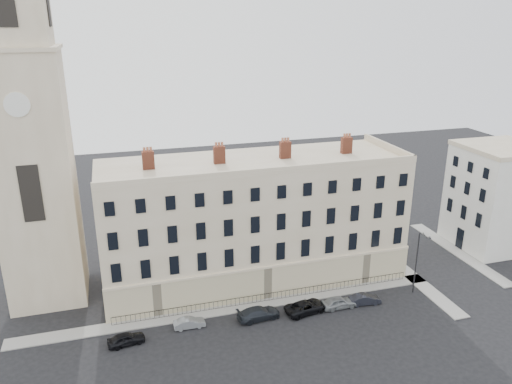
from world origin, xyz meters
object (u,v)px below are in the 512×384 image
(car_c, at_px, (259,313))
(streetlamp, at_px, (417,260))
(car_a, at_px, (126,339))
(car_e, at_px, (339,302))
(car_b, at_px, (190,323))
(car_f, at_px, (365,299))
(car_d, at_px, (306,307))

(car_c, height_order, streetlamp, streetlamp)
(car_a, xyz_separation_m, car_e, (23.22, 0.11, 0.05))
(car_a, height_order, car_b, car_a)
(car_a, distance_m, car_b, 6.60)
(car_a, relative_size, car_e, 0.92)
(car_b, bearing_deg, car_f, -92.49)
(car_d, distance_m, car_f, 7.05)
(car_a, distance_m, car_e, 23.22)
(car_a, xyz_separation_m, car_b, (6.51, 1.08, -0.08))
(car_f, relative_size, streetlamp, 0.47)
(car_d, height_order, streetlamp, streetlamp)
(car_c, height_order, car_f, car_c)
(car_f, bearing_deg, car_a, 95.33)
(car_a, distance_m, car_d, 19.33)
(streetlamp, bearing_deg, car_d, -158.06)
(car_a, relative_size, car_f, 1.01)
(car_a, distance_m, car_f, 26.37)
(car_a, bearing_deg, car_d, -97.72)
(car_b, relative_size, car_d, 0.69)
(streetlamp, bearing_deg, car_f, -154.35)
(car_e, bearing_deg, car_c, 86.52)
(streetlamp, bearing_deg, car_b, -160.30)
(car_b, bearing_deg, car_c, -93.41)
(car_c, xyz_separation_m, streetlamp, (19.23, -0.02, 3.60))
(car_e, height_order, car_f, car_e)
(car_c, distance_m, car_f, 12.46)
(car_a, xyz_separation_m, streetlamp, (33.16, 0.52, 3.66))
(car_c, xyz_separation_m, car_e, (9.29, -0.43, -0.00))
(car_c, bearing_deg, car_f, -98.24)
(car_a, bearing_deg, car_e, -98.24)
(car_c, relative_size, car_e, 1.18)
(car_c, height_order, car_d, car_c)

